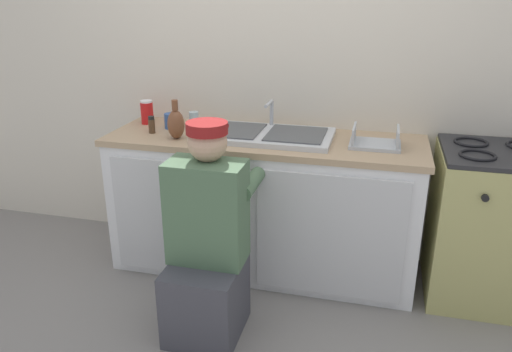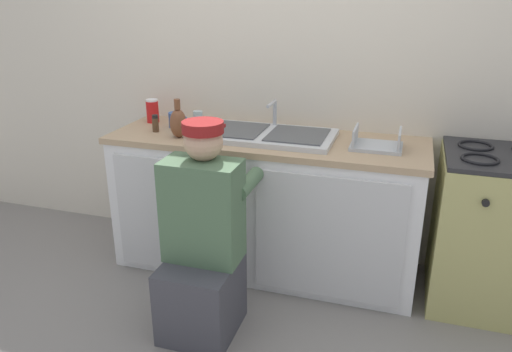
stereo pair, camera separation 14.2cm
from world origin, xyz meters
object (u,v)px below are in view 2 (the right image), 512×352
dish_rack_tray (376,144)px  vase_decorative (178,123)px  plumber_person (203,249)px  spice_bottle_pepper (155,124)px  stove_range (492,231)px  sink_double_basin (266,134)px  water_glass (198,119)px  soda_cup_red (153,111)px  coffee_mug (176,120)px

dish_rack_tray → vase_decorative: vase_decorative is taller
plumber_person → spice_bottle_pepper: bearing=132.2°
stove_range → spice_bottle_pepper: spice_bottle_pepper is taller
sink_double_basin → vase_decorative: 0.52m
sink_double_basin → spice_bottle_pepper: (-0.69, -0.08, 0.03)m
plumber_person → dish_rack_tray: 1.11m
spice_bottle_pepper → vase_decorative: bearing=-21.0°
vase_decorative → water_glass: (0.01, 0.26, -0.04)m
dish_rack_tray → spice_bottle_pepper: (-1.33, -0.06, 0.03)m
soda_cup_red → plumber_person: bearing=-50.1°
coffee_mug → plumber_person: bearing=-56.9°
sink_double_basin → coffee_mug: bearing=175.1°
soda_cup_red → vase_decorative: (0.32, -0.28, 0.01)m
soda_cup_red → water_glass: bearing=-2.4°
dish_rack_tray → water_glass: size_ratio=2.80×
dish_rack_tray → vase_decorative: bearing=-173.2°
soda_cup_red → water_glass: size_ratio=1.52×
dish_rack_tray → vase_decorative: 1.15m
stove_range → coffee_mug: 1.97m
sink_double_basin → dish_rack_tray: size_ratio=2.86×
dish_rack_tray → coffee_mug: dish_rack_tray is taller
stove_range → soda_cup_red: (-2.11, 0.13, 0.49)m
plumber_person → coffee_mug: 1.00m
stove_range → coffee_mug: bearing=178.4°
plumber_person → soda_cup_red: 1.17m
dish_rack_tray → soda_cup_red: 1.46m
spice_bottle_pepper → soda_cup_red: bearing=122.2°
sink_double_basin → coffee_mug: size_ratio=6.35×
soda_cup_red → spice_bottle_pepper: 0.24m
plumber_person → spice_bottle_pepper: 0.95m
stove_range → water_glass: water_glass is taller
spice_bottle_pepper → water_glass: bearing=43.1°
spice_bottle_pepper → sink_double_basin: bearing=6.5°
stove_range → dish_rack_tray: (-0.66, -0.02, 0.44)m
stove_range → water_glass: bearing=176.4°
coffee_mug → water_glass: bearing=23.7°
vase_decorative → water_glass: 0.27m
vase_decorative → water_glass: size_ratio=2.30×
vase_decorative → spice_bottle_pepper: size_ratio=2.19×
plumber_person → spice_bottle_pepper: (-0.56, 0.62, 0.45)m
plumber_person → vase_decorative: plumber_person is taller
stove_range → spice_bottle_pepper: bearing=-177.8°
water_glass → plumber_person: bearing=-66.0°
stove_range → plumber_person: 1.59m
vase_decorative → coffee_mug: 0.24m
dish_rack_tray → soda_cup_red: size_ratio=1.84×
sink_double_basin → plumber_person: (-0.13, -0.70, -0.42)m
plumber_person → dish_rack_tray: (0.77, 0.68, 0.42)m
sink_double_basin → vase_decorative: (-0.50, -0.15, 0.07)m
water_glass → spice_bottle_pepper: bearing=-136.9°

